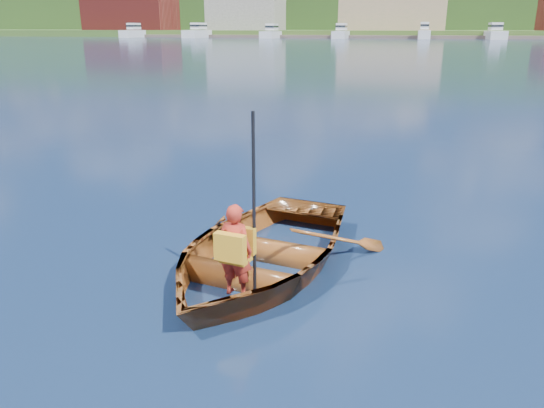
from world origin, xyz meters
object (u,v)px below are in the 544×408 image
at_px(child_paddler, 236,249).
at_px(dock, 395,37).
at_px(rowboat, 259,250).
at_px(marina_yachts, 362,33).

distance_m(child_paddler, dock, 148.29).
bearing_deg(rowboat, marina_yachts, 94.34).
height_order(dock, marina_yachts, marina_yachts).
relative_size(child_paddler, dock, 0.01).
distance_m(rowboat, dock, 147.38).
xyz_separation_m(child_paddler, marina_yachts, (-10.81, 143.58, 0.80)).
distance_m(child_paddler, marina_yachts, 143.99).
bearing_deg(dock, marina_yachts, -151.12).
height_order(rowboat, marina_yachts, marina_yachts).
bearing_deg(dock, child_paddler, -89.11).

